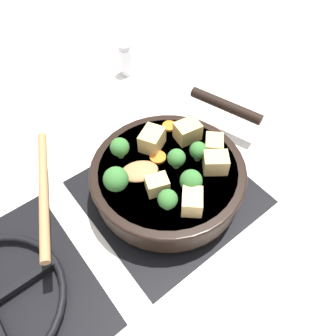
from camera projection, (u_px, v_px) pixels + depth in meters
The scene contains 19 objects.
ground_plane at pixel (168, 193), 0.67m from camera, with size 2.40×2.40×0.00m, color white.
front_burner_grate at pixel (168, 189), 0.66m from camera, with size 0.31×0.31×0.03m.
skillet_pan at pixel (169, 175), 0.62m from camera, with size 0.30×0.40×0.05m.
wooden_spoon at pixel (83, 182), 0.57m from camera, with size 0.25×0.26×0.02m.
tofu_cube_center_large at pixel (188, 131), 0.63m from camera, with size 0.05×0.04×0.04m, color #DBB770.
tofu_cube_near_handle at pixel (216, 163), 0.59m from camera, with size 0.04×0.03×0.03m, color #DBB770.
tofu_cube_east_chunk at pixel (152, 140), 0.62m from camera, with size 0.05×0.04×0.04m, color #DBB770.
tofu_cube_west_chunk at pixel (192, 202), 0.54m from camera, with size 0.04×0.03×0.03m, color #DBB770.
tofu_cube_back_piece at pixel (214, 146), 0.61m from camera, with size 0.04×0.03×0.03m, color #DBB770.
tofu_cube_front_piece at pixel (157, 185), 0.56m from camera, with size 0.04×0.03×0.03m, color #DBB770.
broccoli_floret_near_spoon at pixel (176, 158), 0.59m from camera, with size 0.03×0.03×0.04m.
broccoli_floret_center_top at pixel (168, 199), 0.53m from camera, with size 0.03×0.03×0.04m.
broccoli_floret_east_rim at pixel (120, 147), 0.60m from camera, with size 0.04×0.04×0.04m.
broccoli_floret_west_rim at pixel (189, 182), 0.55m from camera, with size 0.04×0.04×0.05m.
broccoli_floret_north_edge at pixel (198, 151), 0.60m from camera, with size 0.03×0.03×0.04m.
broccoli_floret_south_cluster at pixel (116, 179), 0.55m from camera, with size 0.04×0.04×0.05m.
carrot_slice_orange_thin at pixel (169, 126), 0.67m from camera, with size 0.03×0.03×0.01m, color orange.
carrot_slice_near_center at pixel (159, 157), 0.62m from camera, with size 0.03×0.03×0.01m, color orange.
salt_shaker at pixel (126, 60), 0.88m from camera, with size 0.04×0.04×0.09m.
Camera 1 is at (-0.29, 0.23, 0.55)m, focal length 35.00 mm.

